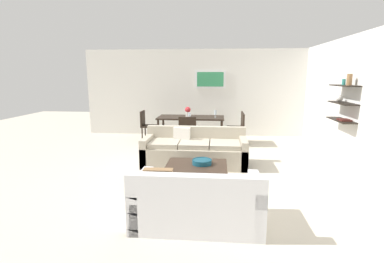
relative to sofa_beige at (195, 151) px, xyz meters
The scene contains 16 objects.
ground_plane 0.47m from the sofa_beige, 66.62° to the right, with size 18.00×18.00×0.00m, color beige.
back_wall_unit 3.40m from the sofa_beige, 82.11° to the left, with size 8.40×0.09×2.70m.
right_wall_shelf_unit 3.35m from the sofa_beige, ahead, with size 0.34×8.20×2.70m.
sofa_beige is the anchor object (origin of this frame).
loveseat_white 2.59m from the sofa_beige, 84.65° to the right, with size 1.63×0.90×0.78m.
coffee_table 1.29m from the sofa_beige, 83.98° to the right, with size 1.05×0.90×0.38m.
decorative_bowl 1.24m from the sofa_beige, 79.37° to the right, with size 0.34×0.34×0.09m.
dining_table 2.09m from the sofa_beige, 97.70° to the left, with size 1.85×0.86×0.75m.
dining_chair_left_far 2.76m from the sofa_beige, 125.79° to the left, with size 0.44×0.44×0.88m.
dining_chair_foot 1.25m from the sofa_beige, 102.94° to the left, with size 0.44×0.44×0.88m.
dining_chair_right_far 2.48m from the sofa_beige, 64.62° to the left, with size 0.44×0.44×0.88m.
dining_chair_right_near 2.14m from the sofa_beige, 60.13° to the left, with size 0.44×0.44×0.88m.
wine_glass_right_far 2.26m from the sofa_beige, 79.16° to the left, with size 0.07×0.07×0.19m.
wine_glass_foot 1.78m from the sofa_beige, 99.39° to the left, with size 0.08×0.08×0.17m.
wine_glass_right_near 2.06m from the sofa_beige, 77.99° to the left, with size 0.07×0.07×0.17m.
centerpiece_vase 2.13m from the sofa_beige, 100.18° to the left, with size 0.16×0.16×0.28m.
Camera 1 is at (0.35, -5.74, 1.91)m, focal length 27.29 mm.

